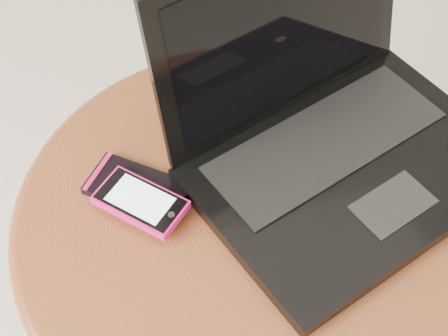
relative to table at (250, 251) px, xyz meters
name	(u,v)px	position (x,y,z in m)	size (l,w,h in m)	color
table	(250,251)	(0.00, 0.00, 0.00)	(0.60, 0.60, 0.47)	#5F2913
laptop	(333,132)	(0.12, 0.05, 0.15)	(0.45, 0.41, 0.25)	black
phone_black	(137,188)	(-0.13, 0.07, 0.11)	(0.14, 0.13, 0.01)	black
phone_pink	(141,202)	(-0.13, 0.04, 0.12)	(0.11, 0.12, 0.01)	#F91180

